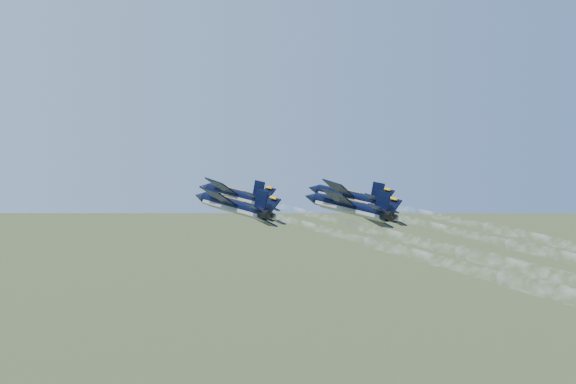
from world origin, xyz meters
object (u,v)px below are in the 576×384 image
jet_lead (234,195)px  jet_left (233,206)px  jet_slot (349,207)px  jet_right (348,197)px

jet_lead → jet_left: bearing=-129.0°
jet_lead → jet_slot: (4.62, -22.57, 0.00)m
jet_right → jet_left: bearing=177.5°
jet_right → jet_slot: bearing=-135.3°
jet_lead → jet_slot: same height
jet_right → jet_lead: bearing=127.8°
jet_slot → jet_lead: bearing=90.5°
jet_left → jet_lead: bearing=51.0°
jet_left → jet_slot: bearing=-47.0°
jet_slot → jet_left: bearing=133.0°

